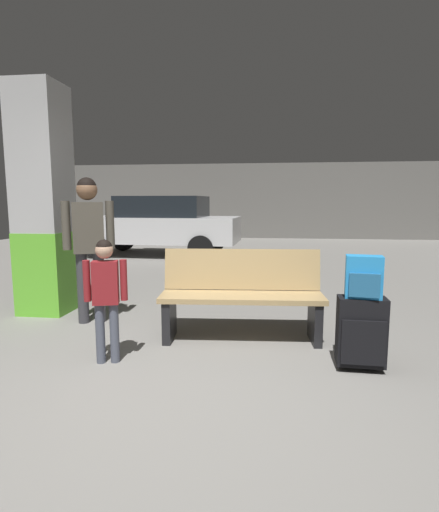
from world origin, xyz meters
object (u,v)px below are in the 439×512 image
(child, at_px, (106,288))
(adult, at_px, (89,234))
(suitcase, at_px, (361,332))
(parked_car_far, at_px, (159,224))
(structural_pillar, at_px, (44,202))
(backpack_bright, at_px, (364,277))
(bench, at_px, (242,295))

(child, relative_size, adult, 0.65)
(suitcase, bearing_deg, parked_car_far, 117.89)
(parked_car_far, bearing_deg, suitcase, -62.11)
(structural_pillar, relative_size, suitcase, 4.57)
(structural_pillar, xyz_separation_m, backpack_bright, (3.49, -1.35, -0.60))
(bench, xyz_separation_m, adult, (-1.74, 0.33, 0.57))
(bench, relative_size, backpack_bright, 4.81)
(structural_pillar, xyz_separation_m, bench, (2.47, -0.70, -0.93))
(structural_pillar, relative_size, child, 2.60)
(adult, relative_size, parked_car_far, 0.39)
(suitcase, height_order, backpack_bright, backpack_bright)
(structural_pillar, xyz_separation_m, suitcase, (3.49, -1.35, -1.05))
(suitcase, xyz_separation_m, adult, (-2.76, 0.98, 0.69))
(bench, bearing_deg, adult, 169.29)
(bench, bearing_deg, child, -144.99)
(backpack_bright, height_order, parked_car_far, parked_car_far)
(structural_pillar, bearing_deg, suitcase, -21.18)
(backpack_bright, distance_m, parked_car_far, 7.62)
(suitcase, distance_m, backpack_bright, 0.45)
(structural_pillar, relative_size, adult, 1.69)
(child, bearing_deg, parked_car_far, 101.98)
(backpack_bright, bearing_deg, bench, 147.30)
(suitcase, height_order, child, child)
(structural_pillar, distance_m, backpack_bright, 3.79)
(backpack_bright, relative_size, child, 0.32)
(backpack_bright, distance_m, child, 2.12)
(structural_pillar, height_order, suitcase, structural_pillar)
(structural_pillar, distance_m, bench, 2.73)
(adult, xyz_separation_m, parked_car_far, (-0.81, 5.75, -0.20))
(child, bearing_deg, structural_pillar, 133.32)
(structural_pillar, bearing_deg, adult, -26.73)
(bench, bearing_deg, suitcase, -32.66)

